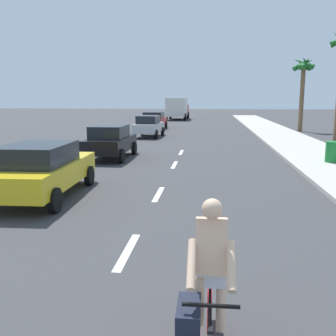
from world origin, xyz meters
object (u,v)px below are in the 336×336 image
at_px(parked_car_black, 110,141).
at_px(parked_car_red, 154,120).
at_px(cyclist, 206,289).
at_px(parked_car_silver, 149,126).
at_px(palm_tree_distant, 303,73).
at_px(delivery_truck, 177,108).
at_px(parked_car_yellow, 40,169).
at_px(trash_bin_far, 333,152).

xyz_separation_m(parked_car_black, parked_car_red, (-0.45, 17.34, 0.00)).
relative_size(cyclist, parked_car_black, 0.45).
distance_m(parked_car_black, parked_car_red, 17.35).
bearing_deg(parked_car_red, cyclist, -80.10).
xyz_separation_m(parked_car_silver, palm_tree_distant, (12.11, 6.16, 4.08)).
xyz_separation_m(parked_car_black, parked_car_silver, (0.20, 10.17, -0.00)).
bearing_deg(parked_car_silver, parked_car_black, -88.15).
xyz_separation_m(parked_car_black, palm_tree_distant, (12.31, 16.33, 4.08)).
bearing_deg(cyclist, parked_car_red, -81.10).
relative_size(parked_car_silver, delivery_truck, 0.62).
distance_m(parked_car_black, parked_car_silver, 10.17).
bearing_deg(parked_car_yellow, parked_car_red, 88.90).
height_order(parked_car_red, delivery_truck, delivery_truck).
bearing_deg(parked_car_black, trash_bin_far, -4.41).
height_order(parked_car_silver, trash_bin_far, parked_car_silver).
distance_m(parked_car_black, delivery_truck, 33.03).
bearing_deg(delivery_truck, parked_car_red, -90.93).
height_order(parked_car_red, trash_bin_far, parked_car_red).
distance_m(parked_car_yellow, trash_bin_far, 11.95).
bearing_deg(delivery_truck, parked_car_yellow, -88.71).
height_order(parked_car_silver, delivery_truck, delivery_truck).
relative_size(cyclist, parked_car_yellow, 0.39).
height_order(parked_car_black, parked_car_red, same).
xyz_separation_m(parked_car_black, trash_bin_far, (9.90, -0.84, -0.26)).
distance_m(cyclist, trash_bin_far, 14.05).
distance_m(cyclist, parked_car_black, 14.66).
xyz_separation_m(parked_car_yellow, delivery_truck, (0.50, 40.34, 0.66)).
height_order(cyclist, parked_car_black, cyclist).
bearing_deg(parked_car_black, parked_car_yellow, -90.67).
bearing_deg(parked_car_red, palm_tree_distant, -3.96).
bearing_deg(delivery_truck, trash_bin_far, -72.26).
bearing_deg(cyclist, palm_tree_distant, -104.60).
height_order(parked_car_black, trash_bin_far, parked_car_black).
bearing_deg(cyclist, parked_car_yellow, -54.13).
distance_m(cyclist, delivery_truck, 47.12).
height_order(parked_car_silver, parked_car_red, same).
height_order(cyclist, palm_tree_distant, palm_tree_distant).
bearing_deg(parked_car_silver, delivery_truck, 92.60).
xyz_separation_m(parked_car_yellow, trash_bin_far, (10.05, 6.47, -0.26)).
height_order(cyclist, parked_car_yellow, cyclist).
distance_m(parked_car_black, trash_bin_far, 9.94).
distance_m(parked_car_yellow, parked_car_silver, 17.49).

